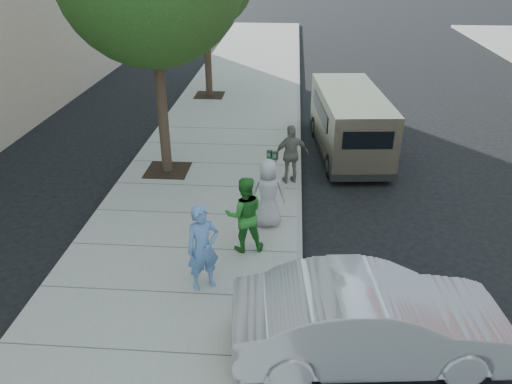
# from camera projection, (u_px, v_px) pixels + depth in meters

# --- Properties ---
(ground) EXTENTS (120.00, 120.00, 0.00)m
(ground) POSITION_uv_depth(u_px,v_px,m) (239.00, 220.00, 12.00)
(ground) COLOR black
(ground) RESTS_ON ground
(sidewalk) EXTENTS (5.00, 60.00, 0.15)m
(sidewalk) POSITION_uv_depth(u_px,v_px,m) (198.00, 216.00, 12.03)
(sidewalk) COLOR gray
(sidewalk) RESTS_ON ground
(curb_face) EXTENTS (0.12, 60.00, 0.16)m
(curb_face) POSITION_uv_depth(u_px,v_px,m) (299.00, 220.00, 11.87)
(curb_face) COLOR gray
(curb_face) RESTS_ON ground
(parking_meter) EXTENTS (0.29, 0.19, 1.32)m
(parking_meter) POSITION_uv_depth(u_px,v_px,m) (272.00, 165.00, 12.20)
(parking_meter) COLOR gray
(parking_meter) RESTS_ON sidewalk
(van) EXTENTS (2.23, 5.40, 1.95)m
(van) POSITION_uv_depth(u_px,v_px,m) (349.00, 121.00, 15.30)
(van) COLOR tan
(van) RESTS_ON ground
(sedan) EXTENTS (4.54, 2.00, 1.45)m
(sedan) POSITION_uv_depth(u_px,v_px,m) (372.00, 320.00, 7.81)
(sedan) COLOR silver
(sedan) RESTS_ON ground
(person_officer) EXTENTS (0.74, 0.66, 1.71)m
(person_officer) POSITION_uv_depth(u_px,v_px,m) (203.00, 248.00, 9.12)
(person_officer) COLOR #5A82BF
(person_officer) RESTS_ON sidewalk
(person_green_shirt) EXTENTS (0.93, 0.79, 1.67)m
(person_green_shirt) POSITION_uv_depth(u_px,v_px,m) (244.00, 214.00, 10.26)
(person_green_shirt) COLOR #277927
(person_green_shirt) RESTS_ON sidewalk
(person_gray_shirt) EXTENTS (0.82, 0.57, 1.61)m
(person_gray_shirt) POSITION_uv_depth(u_px,v_px,m) (268.00, 193.00, 11.17)
(person_gray_shirt) COLOR #A7A7A9
(person_gray_shirt) RESTS_ON sidewalk
(person_striped_polo) EXTENTS (1.02, 0.66, 1.61)m
(person_striped_polo) POSITION_uv_depth(u_px,v_px,m) (291.00, 154.00, 13.17)
(person_striped_polo) COLOR slate
(person_striped_polo) RESTS_ON sidewalk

